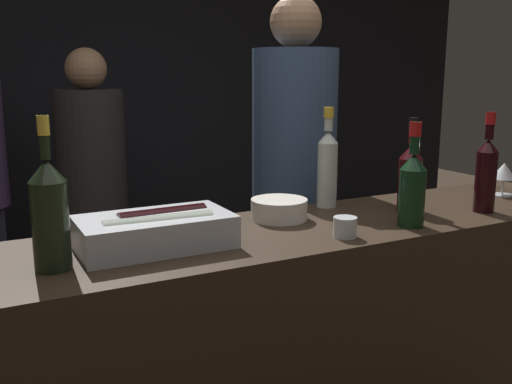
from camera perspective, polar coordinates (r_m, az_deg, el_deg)
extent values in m
cube|color=black|center=(4.02, -16.61, 9.89)|extent=(6.40, 0.06, 2.80)
cube|color=#B7BABF|center=(1.59, -10.08, -3.93)|extent=(0.41, 0.23, 0.09)
cylinder|color=#9EA899|center=(1.55, -9.65, -3.47)|extent=(0.30, 0.08, 0.06)
cylinder|color=black|center=(1.63, -9.28, -2.70)|extent=(0.25, 0.07, 0.07)
cylinder|color=silver|center=(1.87, 2.32, -1.73)|extent=(0.19, 0.19, 0.07)
cylinder|color=gray|center=(1.86, 2.33, -0.88)|extent=(0.15, 0.15, 0.01)
cylinder|color=silver|center=(2.44, 23.37, -0.25)|extent=(0.09, 0.09, 0.00)
cylinder|color=silver|center=(2.44, 23.43, 0.51)|extent=(0.01, 0.01, 0.06)
cone|color=silver|center=(2.43, 23.55, 1.96)|extent=(0.09, 0.09, 0.06)
cylinder|color=silver|center=(1.69, 8.90, -3.49)|extent=(0.07, 0.07, 0.06)
sphere|color=#F4C66B|center=(1.69, 8.90, -3.39)|extent=(0.03, 0.03, 0.03)
cylinder|color=black|center=(2.04, 15.10, 0.69)|extent=(0.08, 0.08, 0.18)
cone|color=black|center=(2.03, 15.27, 3.91)|extent=(0.08, 0.08, 0.05)
cylinder|color=black|center=(2.02, 15.38, 5.88)|extent=(0.03, 0.03, 0.09)
cylinder|color=black|center=(2.02, 15.42, 6.60)|extent=(0.03, 0.03, 0.04)
cylinder|color=black|center=(1.46, -19.84, -3.24)|extent=(0.09, 0.09, 0.22)
cone|color=black|center=(1.43, -20.21, 2.02)|extent=(0.09, 0.09, 0.05)
cylinder|color=black|center=(1.42, -20.44, 5.13)|extent=(0.02, 0.02, 0.10)
cylinder|color=gold|center=(1.42, -20.52, 6.27)|extent=(0.03, 0.03, 0.05)
cylinder|color=black|center=(2.11, 21.96, 0.94)|extent=(0.07, 0.07, 0.21)
cone|color=black|center=(2.09, 22.23, 4.32)|extent=(0.07, 0.07, 0.04)
cylinder|color=black|center=(2.09, 22.37, 6.14)|extent=(0.03, 0.03, 0.09)
cylinder|color=maroon|center=(2.08, 22.42, 6.83)|extent=(0.03, 0.03, 0.04)
cylinder|color=black|center=(1.84, 15.31, -0.59)|extent=(0.08, 0.08, 0.18)
cone|color=black|center=(1.82, 15.50, 2.94)|extent=(0.08, 0.08, 0.05)
cylinder|color=black|center=(1.81, 15.63, 5.24)|extent=(0.03, 0.03, 0.10)
cylinder|color=maroon|center=(1.81, 15.68, 6.08)|extent=(0.04, 0.04, 0.04)
cylinder|color=#B2B7AD|center=(2.05, 7.13, 1.69)|extent=(0.07, 0.07, 0.23)
cone|color=#B2B7AD|center=(2.03, 7.23, 5.49)|extent=(0.07, 0.07, 0.04)
cylinder|color=#B2B7AD|center=(2.02, 7.27, 7.26)|extent=(0.03, 0.03, 0.08)
cylinder|color=gold|center=(2.02, 7.29, 7.90)|extent=(0.04, 0.04, 0.04)
cube|color=black|center=(3.29, -15.46, -8.76)|extent=(0.27, 0.20, 0.73)
cylinder|color=black|center=(3.12, -16.17, 3.53)|extent=(0.36, 0.36, 0.68)
sphere|color=#997051|center=(3.09, -16.65, 11.75)|extent=(0.21, 0.21, 0.21)
cube|color=black|center=(2.62, 3.60, -12.55)|extent=(0.27, 0.19, 0.84)
cylinder|color=#334766|center=(2.41, 3.84, 5.06)|extent=(0.35, 0.35, 0.76)
sphere|color=#997051|center=(2.40, 4.01, 16.63)|extent=(0.21, 0.21, 0.21)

